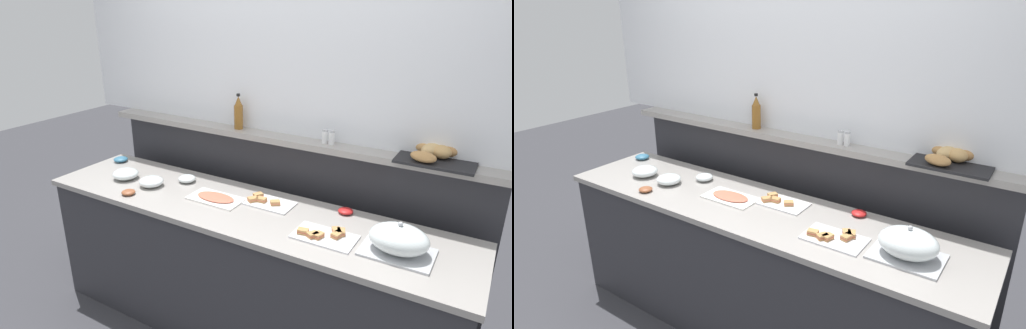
% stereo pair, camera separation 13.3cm
% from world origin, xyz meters
% --- Properties ---
extents(ground_plane, '(12.00, 12.00, 0.00)m').
position_xyz_m(ground_plane, '(0.00, 0.60, 0.00)').
color(ground_plane, '#38383D').
extents(buffet_counter, '(2.66, 0.64, 0.90)m').
position_xyz_m(buffet_counter, '(0.00, 0.00, 0.45)').
color(buffet_counter, '#2D2D33').
rests_on(buffet_counter, ground_plane).
extents(back_ledge_unit, '(2.69, 0.22, 1.24)m').
position_xyz_m(back_ledge_unit, '(0.00, 0.49, 0.65)').
color(back_ledge_unit, '#2D2D33').
rests_on(back_ledge_unit, ground_plane).
extents(upper_wall_panel, '(3.29, 0.08, 1.36)m').
position_xyz_m(upper_wall_panel, '(0.00, 0.52, 1.92)').
color(upper_wall_panel, white).
rests_on(upper_wall_panel, back_ledge_unit).
extents(sandwich_platter_rear, '(0.32, 0.20, 0.04)m').
position_xyz_m(sandwich_platter_rear, '(0.56, -0.07, 0.91)').
color(sandwich_platter_rear, silver).
rests_on(sandwich_platter_rear, buffet_counter).
extents(sandwich_platter_side, '(0.29, 0.18, 0.04)m').
position_xyz_m(sandwich_platter_side, '(0.11, 0.12, 0.91)').
color(sandwich_platter_side, white).
rests_on(sandwich_platter_side, buffet_counter).
extents(cold_cuts_platter, '(0.34, 0.19, 0.02)m').
position_xyz_m(cold_cuts_platter, '(-0.19, 0.01, 0.91)').
color(cold_cuts_platter, white).
rests_on(cold_cuts_platter, buffet_counter).
extents(serving_cloche, '(0.34, 0.24, 0.17)m').
position_xyz_m(serving_cloche, '(0.92, -0.03, 0.97)').
color(serving_cloche, '#B7BABF').
rests_on(serving_cloche, buffet_counter).
extents(glass_bowl_large, '(0.16, 0.16, 0.06)m').
position_xyz_m(glass_bowl_large, '(-0.67, -0.04, 0.93)').
color(glass_bowl_large, silver).
rests_on(glass_bowl_large, buffet_counter).
extents(glass_bowl_medium, '(0.12, 0.12, 0.05)m').
position_xyz_m(glass_bowl_medium, '(-0.52, 0.14, 0.92)').
color(glass_bowl_medium, silver).
rests_on(glass_bowl_medium, buffet_counter).
extents(glass_bowl_small, '(0.17, 0.17, 0.07)m').
position_xyz_m(glass_bowl_small, '(-0.91, -0.03, 0.93)').
color(glass_bowl_small, silver).
rests_on(glass_bowl_small, buffet_counter).
extents(condiment_bowl_cream, '(0.09, 0.09, 0.03)m').
position_xyz_m(condiment_bowl_cream, '(0.56, 0.24, 0.92)').
color(condiment_bowl_cream, red).
rests_on(condiment_bowl_cream, buffet_counter).
extents(condiment_bowl_teal, '(0.09, 0.09, 0.03)m').
position_xyz_m(condiment_bowl_teal, '(-0.70, -0.21, 0.92)').
color(condiment_bowl_teal, brown).
rests_on(condiment_bowl_teal, buffet_counter).
extents(condiment_bowl_dark, '(0.10, 0.10, 0.04)m').
position_xyz_m(condiment_bowl_dark, '(-1.20, 0.19, 0.92)').
color(condiment_bowl_dark, teal).
rests_on(condiment_bowl_dark, buffet_counter).
extents(vinegar_bottle_amber, '(0.06, 0.06, 0.24)m').
position_xyz_m(vinegar_bottle_amber, '(-0.28, 0.42, 1.34)').
color(vinegar_bottle_amber, '#8E5B23').
rests_on(vinegar_bottle_amber, back_ledge_unit).
extents(salt_shaker, '(0.03, 0.03, 0.09)m').
position_xyz_m(salt_shaker, '(0.34, 0.42, 1.28)').
color(salt_shaker, white).
rests_on(salt_shaker, back_ledge_unit).
extents(pepper_shaker, '(0.03, 0.03, 0.09)m').
position_xyz_m(pepper_shaker, '(0.38, 0.42, 1.28)').
color(pepper_shaker, white).
rests_on(pepper_shaker, back_ledge_unit).
extents(bread_basket, '(0.40, 0.30, 0.08)m').
position_xyz_m(bread_basket, '(0.96, 0.45, 1.28)').
color(bread_basket, black).
rests_on(bread_basket, back_ledge_unit).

